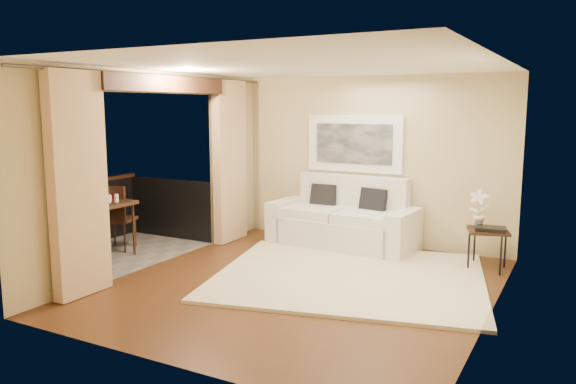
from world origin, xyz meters
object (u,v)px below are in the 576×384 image
Objects in this scene: side_table at (488,234)px; bistro_table at (104,207)px; sofa at (345,222)px; orchid at (479,208)px; balcony_chair_near at (38,226)px; balcony_chair_far at (115,213)px; ice_bucket at (102,193)px.

bistro_table is (-5.10, -2.01, 0.25)m from side_table.
orchid is at bearing 0.34° from sofa.
orchid is 0.55× the size of balcony_chair_near.
bistro_table is 0.39m from balcony_chair_far.
sofa reaches higher than bistro_table.
bistro_table is (-4.93, -2.17, -0.07)m from orchid.
balcony_chair_near is at bearing -154.21° from side_table.
orchid reaches higher than balcony_chair_near.
orchid reaches higher than side_table.
ice_bucket is at bearing 52.19° from balcony_chair_near.
balcony_chair_far is (-5.22, -1.68, 0.09)m from side_table.
side_table is 3.21× the size of ice_bucket.
sofa is 3.69m from bistro_table.
bistro_table is (-2.87, -2.29, 0.36)m from sofa.
balcony_chair_far is (-5.06, -1.84, -0.23)m from orchid.
bistro_table is at bearing 93.30° from balcony_chair_far.
balcony_chair_near is at bearing -113.65° from ice_bucket.
sofa is 2.11m from orchid.
balcony_chair_near is at bearing 50.35° from balcony_chair_far.
balcony_chair_far reaches higher than side_table.
balcony_chair_far reaches higher than balcony_chair_near.
bistro_table is at bearing -156.23° from orchid.
bistro_table is at bearing 38.13° from balcony_chair_near.
sofa is 3.68× the size of side_table.
orchid is (-0.16, 0.16, 0.32)m from side_table.
orchid reaches higher than balcony_chair_far.
balcony_chair_far is 1.08× the size of balcony_chair_near.
sofa is 2.49× the size of balcony_chair_near.
balcony_chair_near is (-5.65, -2.73, 0.04)m from side_table.
balcony_chair_far is at bearing 53.51° from balcony_chair_near.
sofa is 2.31× the size of balcony_chair_far.
bistro_table is 0.81× the size of balcony_chair_far.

